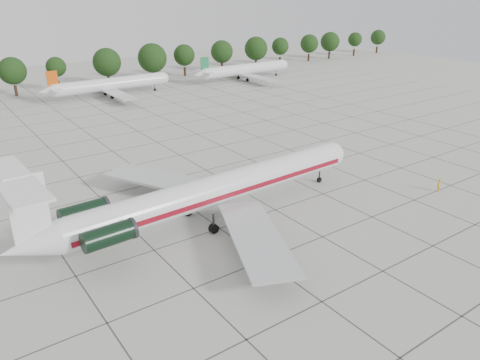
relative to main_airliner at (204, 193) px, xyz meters
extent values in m
plane|color=#AFAFA8|center=(8.54, -2.28, -3.63)|extent=(260.00, 260.00, 0.00)
cube|color=#383838|center=(8.54, 12.72, -3.62)|extent=(170.00, 170.00, 0.02)
cylinder|color=silver|center=(2.43, 0.11, -0.03)|extent=(37.10, 5.08, 3.39)
sphere|color=silver|center=(20.90, 0.96, -0.03)|extent=(3.39, 3.39, 3.39)
cone|color=silver|center=(-18.60, -0.85, -0.03)|extent=(5.29, 3.62, 3.39)
cube|color=maroon|center=(2.35, 1.83, -0.29)|extent=(35.92, 1.71, 0.56)
cube|color=maroon|center=(2.51, -1.60, -0.29)|extent=(35.92, 1.71, 0.56)
cube|color=#B7BABC|center=(-0.56, 9.23, -1.42)|extent=(11.33, 15.84, 0.31)
cube|color=#B7BABC|center=(0.29, -9.24, -1.42)|extent=(10.23, 16.05, 0.31)
cube|color=black|center=(-12.55, 1.74, 0.28)|extent=(2.32, 1.44, 0.26)
cylinder|color=black|center=(-12.58, 2.46, 0.28)|extent=(5.01, 2.18, 1.95)
cube|color=black|center=(-12.34, -2.88, 0.28)|extent=(2.32, 1.44, 0.26)
cylinder|color=black|center=(-12.31, -3.60, 0.28)|extent=(5.01, 2.18, 1.95)
cube|color=silver|center=(-18.09, -0.83, 3.56)|extent=(3.30, 0.44, 6.16)
cube|color=silver|center=(-18.81, -0.86, 6.44)|extent=(3.64, 12.45, 0.23)
cylinder|color=black|center=(18.85, 0.86, -2.65)|extent=(0.21, 0.21, 1.95)
cylinder|color=black|center=(18.85, 0.86, -3.27)|extent=(0.73, 0.32, 0.72)
cylinder|color=black|center=(-0.77, 2.64, -2.29)|extent=(0.26, 0.26, 1.85)
cylinder|color=black|center=(-0.77, 2.64, -3.11)|extent=(1.05, 0.66, 1.03)
cylinder|color=black|center=(-0.52, -2.70, -2.29)|extent=(0.26, 0.26, 1.85)
cylinder|color=black|center=(-0.52, -2.70, -3.11)|extent=(1.05, 0.66, 1.03)
imported|color=#E2A00D|center=(29.37, -10.38, -2.72)|extent=(0.79, 0.70, 1.81)
cylinder|color=silver|center=(15.69, 68.48, -0.63)|extent=(27.20, 3.00, 3.00)
cube|color=#B7BABC|center=(14.69, 68.48, -1.83)|extent=(3.50, 27.20, 0.25)
cube|color=#CC4A0C|center=(2.25, 68.48, 1.97)|extent=(2.40, 0.25, 3.60)
cylinder|color=black|center=(14.69, 70.68, -3.23)|extent=(0.80, 0.45, 0.80)
cylinder|color=black|center=(14.69, 66.28, -3.23)|extent=(0.80, 0.45, 0.80)
cylinder|color=silver|center=(54.56, 67.13, -0.63)|extent=(27.20, 3.00, 3.00)
cube|color=#B7BABC|center=(53.56, 67.13, -1.83)|extent=(3.50, 27.20, 0.25)
cube|color=#186F3F|center=(41.12, 67.13, 1.97)|extent=(2.40, 0.25, 3.60)
cylinder|color=black|center=(53.56, 69.33, -3.23)|extent=(0.80, 0.45, 0.80)
cylinder|color=black|center=(53.56, 64.93, -3.23)|extent=(0.80, 0.45, 0.80)
cylinder|color=#332114|center=(-3.15, 82.72, -2.38)|extent=(0.70, 0.70, 2.50)
sphere|color=black|center=(-3.15, 82.72, 2.37)|extent=(6.50, 6.50, 6.50)
cylinder|color=#332114|center=(7.04, 82.72, -2.38)|extent=(0.70, 0.70, 2.50)
sphere|color=black|center=(7.04, 82.72, 2.37)|extent=(4.93, 4.93, 4.93)
cylinder|color=#332114|center=(20.23, 82.72, -2.38)|extent=(0.70, 0.70, 2.50)
sphere|color=black|center=(20.23, 82.72, 2.37)|extent=(7.40, 7.40, 7.40)
cylinder|color=#332114|center=(33.42, 82.72, -2.38)|extent=(0.70, 0.70, 2.50)
sphere|color=black|center=(33.42, 82.72, 2.37)|extent=(8.08, 8.08, 8.08)
cylinder|color=#332114|center=(43.61, 82.72, -2.38)|extent=(0.70, 0.70, 2.50)
sphere|color=black|center=(43.61, 82.72, 2.37)|extent=(6.17, 6.17, 6.17)
cylinder|color=#332114|center=(56.80, 82.72, -2.38)|extent=(0.70, 0.70, 2.50)
sphere|color=black|center=(56.80, 82.72, 2.37)|extent=(6.82, 6.82, 6.82)
cylinder|color=#332114|center=(69.99, 82.72, -2.38)|extent=(0.70, 0.70, 2.50)
sphere|color=black|center=(69.99, 82.72, 2.37)|extent=(7.44, 7.44, 7.44)
cylinder|color=#332114|center=(80.18, 82.72, -2.38)|extent=(0.70, 0.70, 2.50)
sphere|color=black|center=(80.18, 82.72, 2.37)|extent=(5.66, 5.66, 5.66)
cylinder|color=#332114|center=(93.37, 82.72, -2.38)|extent=(0.70, 0.70, 2.50)
sphere|color=black|center=(93.37, 82.72, 2.37)|extent=(6.25, 6.25, 6.25)
cylinder|color=#332114|center=(103.56, 82.72, -2.38)|extent=(0.70, 0.70, 2.50)
sphere|color=black|center=(103.56, 82.72, 2.37)|extent=(6.79, 6.79, 6.79)
cylinder|color=#332114|center=(116.75, 82.72, -2.38)|extent=(0.70, 0.70, 2.50)
sphere|color=black|center=(116.75, 82.72, 2.37)|extent=(5.16, 5.16, 5.16)
cylinder|color=#332114|center=(129.94, 82.72, -2.38)|extent=(0.70, 0.70, 2.50)
sphere|color=black|center=(129.94, 82.72, 2.37)|extent=(5.68, 5.68, 5.68)
camera|label=1|loc=(-24.19, -40.99, 21.44)|focal=35.00mm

